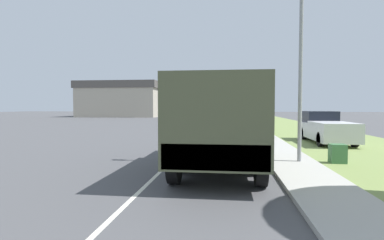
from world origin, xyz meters
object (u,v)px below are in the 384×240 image
Objects in this scene: car_farthest_ahead at (227,112)px; lamp_post at (296,34)px; car_third_ahead at (203,116)px; pickup_truck at (325,128)px; car_second_ahead at (194,120)px; car_fourth_ahead at (227,114)px; car_nearest_ahead at (228,124)px; military_truck at (219,120)px.

car_farthest_ahead is 0.58× the size of lamp_post.
car_farthest_ahead is at bearing 82.15° from car_third_ahead.
lamp_post is at bearing -114.81° from pickup_truck.
car_fourth_ahead is (3.60, 29.65, -0.01)m from car_second_ahead.
car_fourth_ahead is at bearing 90.23° from car_nearest_ahead.
military_truck is at bearing -126.31° from pickup_truck.
car_nearest_ahead is 9.66m from car_second_ahead.
pickup_truck reaches higher than car_nearest_ahead.
car_second_ahead reaches higher than car_third_ahead.
pickup_truck is at bearing -56.65° from car_second_ahead.
car_nearest_ahead reaches higher than car_third_ahead.
military_truck reaches higher than car_nearest_ahead.
car_fourth_ahead is (-0.16, 38.55, -0.03)m from car_nearest_ahead.
pickup_truck is (5.94, 8.09, -0.79)m from military_truck.
car_farthest_ahead is (0.01, 64.48, -0.92)m from military_truck.
pickup_truck is at bearing -72.15° from car_third_ahead.
car_fourth_ahead is 0.89× the size of pickup_truck.
car_fourth_ahead is at bearing 89.86° from military_truck.
car_second_ahead is at bearing -96.93° from car_fourth_ahead.
car_second_ahead is 0.84× the size of car_fourth_ahead.
car_second_ahead is (-3.76, 8.90, -0.02)m from car_nearest_ahead.
car_third_ahead is 0.52× the size of lamp_post.
lamp_post is at bearing -87.13° from car_fourth_ahead.
car_nearest_ahead is 1.20× the size of car_third_ahead.
lamp_post is at bearing -79.11° from car_nearest_ahead.
car_third_ahead is (-3.65, 37.88, -1.01)m from military_truck.
military_truck is 1.36× the size of pickup_truck.
car_nearest_ahead is at bearing -89.70° from car_farthest_ahead.
car_second_ahead is 0.51× the size of lamp_post.
car_third_ahead is at bearing 107.85° from pickup_truck.
pickup_truck is 8.67m from lamp_post.
car_nearest_ahead is 50.97m from car_farthest_ahead.
car_fourth_ahead is 12.42m from car_farthest_ahead.
car_third_ahead is 37.61m from lamp_post.
car_third_ahead is at bearing 90.65° from car_second_ahead.
car_nearest_ahead is (0.28, 13.51, -0.94)m from military_truck.
pickup_truck reaches higher than car_fourth_ahead.
car_nearest_ahead is 0.62× the size of lamp_post.
car_farthest_ahead is (-0.27, 50.97, 0.02)m from car_nearest_ahead.
car_fourth_ahead is 0.60× the size of lamp_post.
military_truck is at bearing -91.19° from car_nearest_ahead.
car_farthest_ahead is 0.86× the size of pickup_truck.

